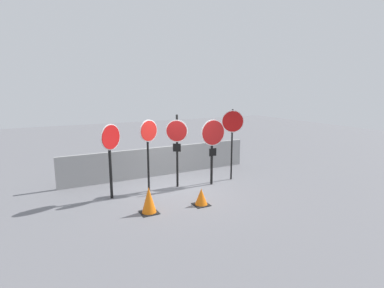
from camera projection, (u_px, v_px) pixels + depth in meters
name	position (u px, v px, depth m)	size (l,w,h in m)	color
ground_plane	(180.00, 188.00, 10.05)	(40.00, 40.00, 0.00)	slate
fence_back	(161.00, 161.00, 11.46)	(7.40, 0.12, 1.10)	gray
stop_sign_0	(111.00, 147.00, 8.84)	(0.66, 0.45, 2.29)	black
stop_sign_1	(149.00, 140.00, 9.24)	(0.65, 0.27, 2.37)	black
stop_sign_2	(177.00, 139.00, 9.88)	(0.62, 0.44, 2.46)	black
stop_sign_3	(213.00, 140.00, 10.14)	(0.89, 0.15, 2.28)	black
stop_sign_4	(232.00, 127.00, 10.65)	(0.72, 0.38, 2.57)	black
traffic_cone_0	(149.00, 200.00, 8.01)	(0.47, 0.47, 0.73)	black
traffic_cone_1	(201.00, 197.00, 8.58)	(0.44, 0.44, 0.49)	black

